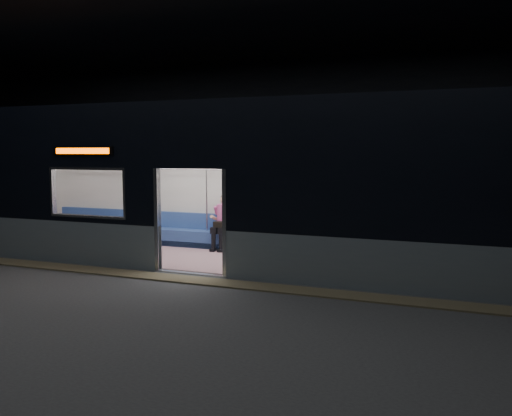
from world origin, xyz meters
The scene contains 7 objects.
station_floor centered at (0.00, 0.00, -0.01)m, with size 24.00×14.00×0.01m, color #47494C.
station_envelope centered at (0.00, 0.00, 3.66)m, with size 24.00×14.00×5.00m.
tactile_strip centered at (0.00, 0.55, 0.01)m, with size 22.80×0.50×0.03m, color #8C7F59.
metro_car centered at (0.00, 2.54, 1.85)m, with size 18.00×3.04×3.35m.
passenger centered at (-0.47, 3.55, 0.78)m, with size 0.41×0.67×1.32m.
handbag centered at (-0.45, 3.34, 0.67)m, with size 0.27×0.23×0.14m, color black.
transit_map centered at (4.87, 3.85, 1.49)m, with size 1.03×0.03×0.67m, color white.
Camera 1 is at (4.99, -8.11, 2.38)m, focal length 38.00 mm.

